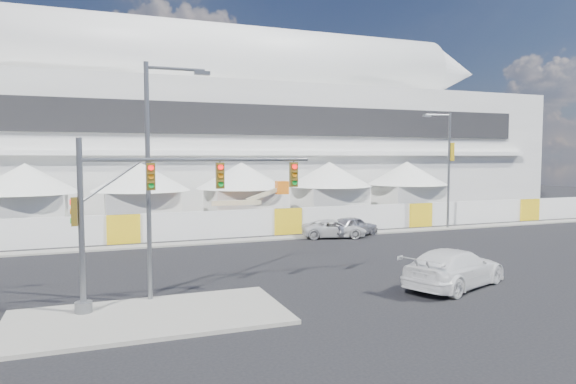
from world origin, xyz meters
name	(u,v)px	position (x,y,z in m)	size (l,w,h in m)	color
ground	(276,285)	(0.00, 0.00, 0.00)	(160.00, 160.00, 0.00)	black
median_island	(149,317)	(-6.00, -3.00, 0.07)	(10.00, 5.00, 0.15)	gray
far_curb	(454,228)	(20.00, 12.50, 0.06)	(80.00, 1.20, 0.12)	gray
stadium	(232,129)	(8.71, 41.50, 9.45)	(80.00, 24.80, 21.98)	silver
tent_row	(193,188)	(0.50, 24.00, 3.15)	(53.40, 8.40, 5.40)	white
hoarding_fence	(287,221)	(6.00, 14.50, 1.00)	(70.00, 0.25, 2.00)	white
scaffold_tower	(497,156)	(46.00, 36.00, 6.00)	(4.40, 4.40, 12.00)	#595B60
sedan_silver	(353,226)	(10.25, 11.92, 0.74)	(4.37, 1.76, 1.49)	#AEADB2
pickup_curb	(334,229)	(8.61, 11.69, 0.66)	(4.72, 2.18, 1.31)	silver
pickup_near	(454,268)	(7.52, -3.13, 0.88)	(6.06, 2.46, 1.76)	white
lot_car_a	(408,212)	(19.93, 19.06, 0.72)	(4.37, 1.52, 1.44)	silver
lot_car_b	(504,210)	(29.45, 16.99, 0.74)	(4.33, 1.74, 1.48)	black
traffic_mast	(141,212)	(-6.12, -1.78, 3.83)	(9.38, 0.63, 6.50)	gray
streetlight_median	(154,165)	(-5.49, -0.80, 5.64)	(2.64, 0.27, 9.55)	slate
streetlight_curb	(447,162)	(19.12, 12.50, 5.51)	(2.81, 0.63, 9.49)	gray
boom_lift	(230,216)	(2.53, 18.73, 1.04)	(7.69, 2.00, 3.88)	orange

